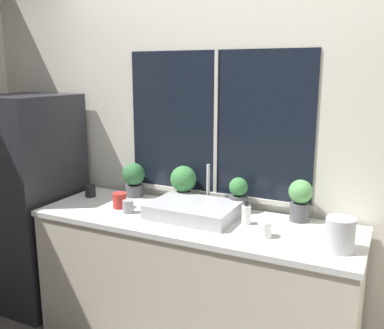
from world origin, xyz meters
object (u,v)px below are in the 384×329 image
object	(u,v)px
potted_plant_center_right	(238,195)
soap_bottle	(246,214)
potted_plant_far_left	(134,178)
potted_plant_far_right	(300,199)
mug_grey	(128,207)
kettle	(340,233)
mug_white	(265,229)
mug_red	(120,200)
mug_black	(90,191)
refrigerator	(30,201)
potted_plant_center_left	(183,181)
sink	(194,210)

from	to	relation	value
potted_plant_center_right	soap_bottle	world-z (taller)	potted_plant_center_right
potted_plant_far_left	potted_plant_far_right	distance (m)	1.22
potted_plant_center_right	mug_grey	bearing A→B (deg)	-152.16
potted_plant_far_right	kettle	size ratio (longest dim) A/B	1.33
potted_plant_far_left	kettle	distance (m)	1.55
potted_plant_center_right	mug_white	world-z (taller)	potted_plant_center_right
mug_red	mug_black	bearing A→B (deg)	160.47
potted_plant_center_right	mug_black	bearing A→B (deg)	-172.20
refrigerator	mug_red	xyz separation A→B (m)	(0.85, -0.01, 0.13)
potted_plant_center_left	mug_red	world-z (taller)	potted_plant_center_left
soap_bottle	kettle	size ratio (longest dim) A/B	0.75
mug_red	potted_plant_far_right	bearing A→B (deg)	13.45
potted_plant_far_left	mug_white	world-z (taller)	potted_plant_far_left
potted_plant_far_left	soap_bottle	world-z (taller)	potted_plant_far_left
potted_plant_far_left	mug_red	world-z (taller)	potted_plant_far_left
potted_plant_center_left	potted_plant_center_right	bearing A→B (deg)	0.00
mug_red	kettle	world-z (taller)	kettle
potted_plant_far_left	mug_black	xyz separation A→B (m)	(-0.29, -0.15, -0.10)
mug_black	potted_plant_center_right	bearing A→B (deg)	7.80
mug_black	mug_grey	world-z (taller)	same
sink	mug_grey	distance (m)	0.44
potted_plant_far_left	refrigerator	bearing A→B (deg)	-161.57
potted_plant_far_right	potted_plant_center_right	bearing A→B (deg)	180.00
sink	mug_red	world-z (taller)	sink
potted_plant_center_left	mug_red	bearing A→B (deg)	-141.35
soap_bottle	mug_black	size ratio (longest dim) A/B	1.76
potted_plant_far_right	mug_white	bearing A→B (deg)	-108.54
potted_plant_center_left	mug_grey	world-z (taller)	potted_plant_center_left
potted_plant_center_left	mug_grey	bearing A→B (deg)	-124.80
potted_plant_far_left	potted_plant_center_right	size ratio (longest dim) A/B	1.08
refrigerator	sink	world-z (taller)	refrigerator
potted_plant_center_right	potted_plant_far_right	world-z (taller)	potted_plant_far_right
mug_white	potted_plant_center_right	bearing A→B (deg)	129.26
potted_plant_far_right	mug_black	xyz separation A→B (m)	(-1.51, -0.15, -0.10)
refrigerator	kettle	xyz separation A→B (m)	(2.29, -0.11, 0.17)
mug_black	mug_grey	size ratio (longest dim) A/B	1.00
refrigerator	mug_grey	size ratio (longest dim) A/B	19.39
mug_red	mug_grey	xyz separation A→B (m)	(0.11, -0.06, -0.01)
potted_plant_far_right	mug_grey	xyz separation A→B (m)	(-1.04, -0.34, -0.10)
refrigerator	mug_black	size ratio (longest dim) A/B	19.44
sink	potted_plant_far_right	world-z (taller)	sink
sink	potted_plant_center_right	world-z (taller)	sink
refrigerator	potted_plant_center_left	size ratio (longest dim) A/B	6.06
sink	mug_white	distance (m)	0.52
mug_black	mug_grey	distance (m)	0.50
potted_plant_far_left	potted_plant_far_right	xyz separation A→B (m)	(1.22, 0.00, 0.00)
potted_plant_far_right	kettle	bearing A→B (deg)	-52.24
refrigerator	mug_red	size ratio (longest dim) A/B	15.60
sink	potted_plant_center_left	size ratio (longest dim) A/B	2.01
soap_bottle	potted_plant_center_left	bearing A→B (deg)	159.20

